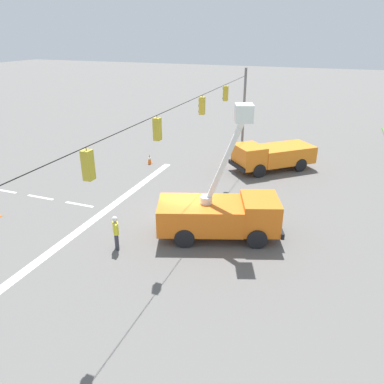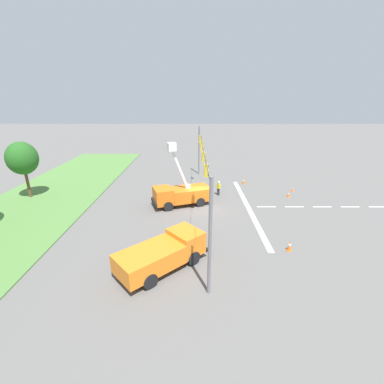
{
  "view_description": "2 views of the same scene",
  "coord_description": "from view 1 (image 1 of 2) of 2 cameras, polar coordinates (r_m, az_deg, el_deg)",
  "views": [
    {
      "loc": [
        17.01,
        6.89,
        9.85
      ],
      "look_at": [
        1.19,
        0.88,
        2.53
      ],
      "focal_mm": 35.0,
      "sensor_mm": 36.0,
      "label": 1
    },
    {
      "loc": [
        -25.38,
        0.96,
        10.85
      ],
      "look_at": [
        0.26,
        1.02,
        1.59
      ],
      "focal_mm": 24.0,
      "sensor_mm": 36.0,
      "label": 2
    }
  ],
  "objects": [
    {
      "name": "utility_truck_bucket_lift",
      "position": [
        19.08,
        4.41,
        -3.1
      ],
      "size": [
        4.42,
        6.69,
        6.8
      ],
      "color": "orange",
      "rests_on": "ground"
    },
    {
      "name": "utility_truck_support_near",
      "position": [
        29.16,
        12.08,
        5.52
      ],
      "size": [
        6.01,
        6.31,
        2.09
      ],
      "color": "orange",
      "rests_on": "ground"
    },
    {
      "name": "traffic_cone_foreground_left",
      "position": [
        30.22,
        -6.49,
        5.02
      ],
      "size": [
        0.36,
        0.36,
        0.8
      ],
      "color": "orange",
      "rests_on": "ground"
    },
    {
      "name": "ground_plane",
      "position": [
        20.82,
        -1.11,
        -4.83
      ],
      "size": [
        200.0,
        200.0,
        0.0
      ],
      "primitive_type": "plane",
      "color": "#605E5B"
    },
    {
      "name": "road_worker",
      "position": [
        18.44,
        -11.54,
        -5.8
      ],
      "size": [
        0.52,
        0.46,
        1.77
      ],
      "color": "#383842",
      "rests_on": "ground"
    },
    {
      "name": "lane_markings",
      "position": [
        23.76,
        -15.77,
        -2.02
      ],
      "size": [
        17.6,
        15.25,
        0.01
      ],
      "color": "silver",
      "rests_on": "ground"
    },
    {
      "name": "signal_gantry",
      "position": [
        19.02,
        -1.31,
        7.32
      ],
      "size": [
        26.2,
        0.33,
        7.2
      ],
      "color": "slate",
      "rests_on": "ground"
    }
  ]
}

